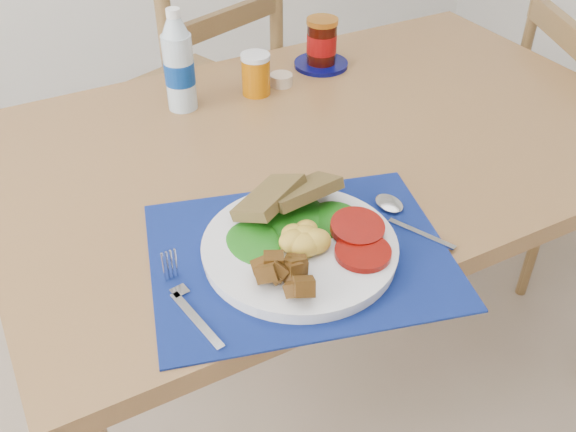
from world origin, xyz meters
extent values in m
plane|color=gray|center=(0.00, 0.00, 0.00)|extent=(4.00, 4.00, 0.00)
cube|color=brown|center=(0.00, 0.20, 0.73)|extent=(1.40, 0.90, 0.04)
cylinder|color=brown|center=(-0.64, 0.59, 0.35)|extent=(0.06, 0.06, 0.71)
cylinder|color=brown|center=(0.64, 0.59, 0.35)|extent=(0.06, 0.06, 0.71)
cube|color=brown|center=(-0.04, 0.98, 0.48)|extent=(0.59, 0.58, 0.04)
cylinder|color=brown|center=(0.08, 1.23, 0.23)|extent=(0.04, 0.04, 0.46)
cylinder|color=brown|center=(-0.30, 1.09, 0.23)|extent=(0.04, 0.04, 0.46)
cylinder|color=brown|center=(0.21, 0.87, 0.23)|extent=(0.04, 0.04, 0.46)
cylinder|color=brown|center=(-0.17, 0.73, 0.23)|extent=(0.04, 0.04, 0.46)
cube|color=brown|center=(0.91, 0.23, 0.39)|extent=(0.48, 0.49, 0.04)
cylinder|color=brown|center=(0.71, 0.14, 0.19)|extent=(0.03, 0.03, 0.37)
cylinder|color=brown|center=(0.84, 0.44, 0.19)|extent=(0.03, 0.03, 0.37)
cube|color=brown|center=(0.77, 0.29, 0.81)|extent=(0.16, 0.33, 0.44)
cube|color=#040A32|center=(-0.24, -0.11, 0.75)|extent=(0.56, 0.49, 0.00)
cylinder|color=silver|center=(-0.24, -0.11, 0.76)|extent=(0.31, 0.31, 0.02)
ellipsoid|color=gold|center=(-0.24, -0.12, 0.79)|extent=(0.08, 0.07, 0.04)
cylinder|color=maroon|center=(-0.16, -0.16, 0.78)|extent=(0.09, 0.09, 0.01)
ellipsoid|color=#093907|center=(-0.23, -0.07, 0.78)|extent=(0.17, 0.10, 0.02)
cube|color=olive|center=(-0.22, -0.02, 0.81)|extent=(0.15, 0.12, 0.04)
cube|color=#B2B5BA|center=(-0.45, -0.17, 0.76)|extent=(0.03, 0.14, 0.00)
cube|color=#B2B5BA|center=(-0.45, -0.08, 0.76)|extent=(0.03, 0.07, 0.00)
cube|color=#B2B5BA|center=(-0.04, -0.17, 0.76)|extent=(0.06, 0.12, 0.00)
ellipsoid|color=#B2B5BA|center=(-0.04, -0.07, 0.76)|extent=(0.04, 0.06, 0.01)
cylinder|color=#ADBFCC|center=(-0.23, 0.46, 0.83)|extent=(0.07, 0.07, 0.17)
cylinder|color=navy|center=(-0.23, 0.46, 0.83)|extent=(0.07, 0.07, 0.05)
cone|color=#ADBFCC|center=(-0.23, 0.46, 0.94)|extent=(0.06, 0.06, 0.04)
cylinder|color=white|center=(-0.23, 0.46, 0.97)|extent=(0.03, 0.03, 0.02)
cylinder|color=#B35C04|center=(-0.05, 0.44, 0.80)|extent=(0.07, 0.07, 0.09)
cylinder|color=#C4AC90|center=(0.02, 0.45, 0.76)|extent=(0.05, 0.05, 0.03)
cylinder|color=#04074A|center=(0.16, 0.50, 0.76)|extent=(0.14, 0.14, 0.01)
cylinder|color=black|center=(0.16, 0.50, 0.81)|extent=(0.07, 0.07, 0.10)
cylinder|color=maroon|center=(0.16, 0.50, 0.81)|extent=(0.07, 0.07, 0.05)
cylinder|color=orange|center=(0.16, 0.50, 0.87)|extent=(0.08, 0.08, 0.01)
camera|label=1|loc=(-0.64, -0.80, 1.44)|focal=40.00mm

